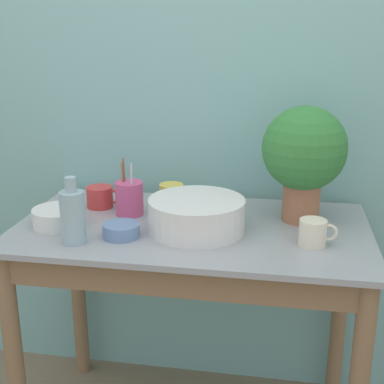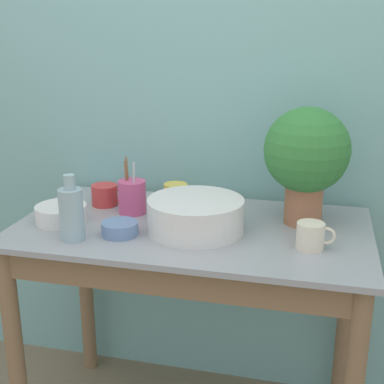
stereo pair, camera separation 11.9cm
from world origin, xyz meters
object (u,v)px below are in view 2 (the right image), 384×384
object	(u,v)px
bottle_tall	(71,213)
bowl_small_enamel_white	(61,214)
potted_plant	(307,155)
bowl_small_blue	(120,228)
utensil_cup	(132,197)
mug_yellow	(176,194)
mug_cream	(311,236)
mug_red	(105,195)
bowl_wash_large	(196,215)

from	to	relation	value
bottle_tall	bowl_small_enamel_white	bearing A→B (deg)	129.12
potted_plant	bowl_small_blue	world-z (taller)	potted_plant
bowl_small_blue	utensil_cup	bearing A→B (deg)	98.91
mug_yellow	utensil_cup	size ratio (longest dim) A/B	0.59
potted_plant	bottle_tall	world-z (taller)	potted_plant
bowl_small_enamel_white	bowl_small_blue	bearing A→B (deg)	-14.25
bottle_tall	mug_yellow	bearing A→B (deg)	61.85
potted_plant	utensil_cup	distance (m)	0.64
bowl_small_blue	mug_cream	bearing A→B (deg)	3.27
bottle_tall	utensil_cup	distance (m)	0.30
utensil_cup	mug_red	bearing A→B (deg)	155.52
mug_yellow	bottle_tall	bearing A→B (deg)	-118.15
mug_cream	utensil_cup	size ratio (longest dim) A/B	0.57
bowl_small_blue	utensil_cup	distance (m)	0.22
mug_red	mug_yellow	bearing A→B (deg)	17.54
potted_plant	bottle_tall	bearing A→B (deg)	-155.27
mug_red	bowl_small_enamel_white	world-z (taller)	mug_red
bottle_tall	bowl_small_blue	bearing A→B (deg)	27.93
bottle_tall	bowl_small_enamel_white	distance (m)	0.18
mug_red	bowl_small_enamel_white	distance (m)	0.22
bowl_small_blue	utensil_cup	world-z (taller)	utensil_cup
mug_red	utensil_cup	distance (m)	0.15
mug_cream	bowl_small_enamel_white	xyz separation A→B (m)	(-0.85, 0.03, -0.01)
mug_cream	bowl_wash_large	bearing A→B (deg)	171.25
mug_yellow	bowl_small_blue	world-z (taller)	mug_yellow
potted_plant	mug_cream	size ratio (longest dim) A/B	3.39
bowl_wash_large	utensil_cup	world-z (taller)	utensil_cup
potted_plant	bowl_wash_large	distance (m)	0.42
bowl_small_enamel_white	utensil_cup	world-z (taller)	utensil_cup
bowl_small_blue	utensil_cup	xyz separation A→B (m)	(-0.03, 0.21, 0.04)
mug_red	utensil_cup	size ratio (longest dim) A/B	0.62
mug_red	bowl_small_enamel_white	xyz separation A→B (m)	(-0.08, -0.21, -0.01)
potted_plant	bowl_small_blue	size ratio (longest dim) A/B	3.36
potted_plant	bowl_small_enamel_white	world-z (taller)	potted_plant
mug_yellow	bowl_small_blue	xyz separation A→B (m)	(-0.09, -0.35, -0.02)
potted_plant	mug_yellow	distance (m)	0.53
bottle_tall	bowl_small_enamel_white	world-z (taller)	bottle_tall
potted_plant	mug_cream	bearing A→B (deg)	-81.05
mug_yellow	bowl_small_blue	distance (m)	0.37
mug_cream	bowl_small_blue	xyz separation A→B (m)	(-0.61, -0.03, -0.02)
mug_yellow	bowl_small_enamel_white	bearing A→B (deg)	-138.74
bottle_tall	bowl_small_blue	world-z (taller)	bottle_tall
bottle_tall	mug_yellow	world-z (taller)	bottle_tall
bowl_wash_large	bowl_small_enamel_white	size ratio (longest dim) A/B	1.81
bowl_small_blue	bowl_wash_large	bearing A→B (deg)	21.79
utensil_cup	bowl_small_enamel_white	bearing A→B (deg)	-143.66
potted_plant	mug_yellow	size ratio (longest dim) A/B	3.27
bottle_tall	mug_red	xyz separation A→B (m)	(-0.03, 0.34, -0.05)
mug_cream	mug_yellow	world-z (taller)	mug_cream
potted_plant	mug_red	world-z (taller)	potted_plant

